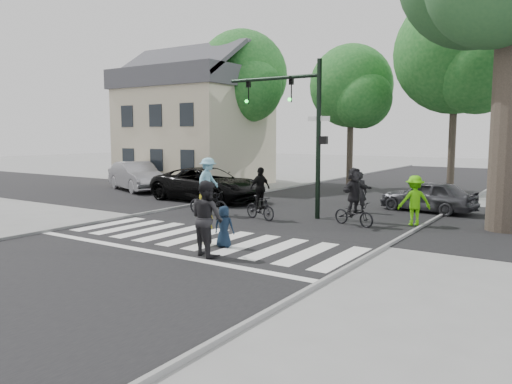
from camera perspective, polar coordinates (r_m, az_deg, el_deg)
ground at (r=14.85m, az=-8.07°, el=-5.99°), size 120.00×120.00×0.00m
road_stem at (r=18.81m, az=2.10°, el=-3.23°), size 10.00×70.00×0.01m
road_cross at (r=21.39m, az=6.29°, el=-2.06°), size 70.00×10.00×0.01m
curb_left at (r=21.82m, az=-9.29°, el=-1.82°), size 0.10×70.00×0.10m
curb_right at (r=16.78m, az=17.03°, el=-4.58°), size 0.10×70.00×0.10m
crosswalk at (r=15.34m, az=-6.42°, el=-5.53°), size 10.00×3.85×0.01m
traffic_signal at (r=19.40m, az=4.92°, el=8.61°), size 4.45×0.29×6.00m
bg_tree_0 at (r=35.70m, az=-7.70°, el=11.28°), size 5.46×5.20×8.97m
bg_tree_1 at (r=32.25m, az=-1.43°, el=12.75°), size 6.09×5.80×9.80m
bg_tree_2 at (r=29.82m, az=11.12°, el=11.44°), size 5.04×4.80×8.40m
bg_tree_3 at (r=26.88m, az=22.43°, el=14.10°), size 6.30×6.00×10.20m
house at (r=32.59m, az=-7.00°, el=7.61°), size 8.40×8.10×8.82m
pedestrian_woman at (r=14.71m, az=-5.98°, el=-2.99°), size 0.64×0.50×1.56m
pedestrian_child at (r=14.30m, az=-3.68°, el=-3.97°), size 0.67×0.53×1.20m
pedestrian_adult at (r=13.30m, az=-5.63°, el=-2.99°), size 1.17×1.04×2.03m
cyclist_left at (r=20.01m, az=-5.49°, el=0.21°), size 1.84×1.21×2.30m
cyclist_mid at (r=18.78m, az=0.48°, el=-0.73°), size 1.59×1.00×2.00m
cyclist_right at (r=17.88m, az=11.16°, el=-0.89°), size 1.72×1.59×2.07m
car_suv at (r=24.13m, az=-5.53°, el=0.88°), size 6.03×3.09×1.63m
car_silver at (r=29.26m, az=-13.49°, el=1.76°), size 5.30×3.53×1.65m
car_grey at (r=21.95m, az=19.05°, el=-0.44°), size 4.08×2.14×1.32m
bystander_hivis at (r=18.50m, az=17.66°, el=-0.94°), size 1.32×1.17×1.78m
bystander_dark at (r=20.90m, az=11.72°, el=-0.02°), size 0.66×0.47×1.71m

